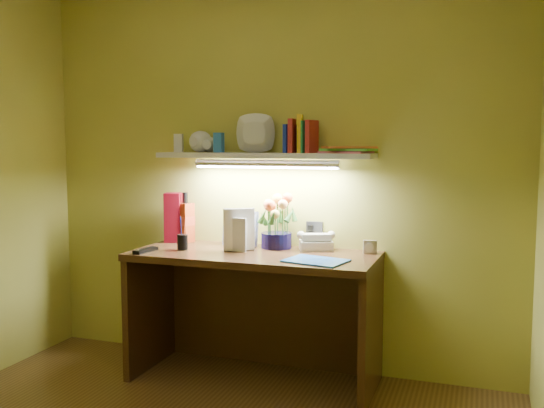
{
  "coord_description": "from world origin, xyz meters",
  "views": [
    {
      "loc": [
        1.22,
        -1.98,
        1.37
      ],
      "look_at": [
        0.06,
        1.35,
        1.02
      ],
      "focal_mm": 40.0,
      "sensor_mm": 36.0,
      "label": 1
    }
  ],
  "objects_px": {
    "flower_bouquet": "(276,221)",
    "telephone": "(316,241)",
    "desk_clock": "(370,247)",
    "whisky_bottle": "(185,217)",
    "desk": "(254,317)"
  },
  "relations": [
    {
      "from": "flower_bouquet",
      "to": "desk_clock",
      "type": "xyz_separation_m",
      "value": [
        0.56,
        0.01,
        -0.12
      ]
    },
    {
      "from": "desk",
      "to": "flower_bouquet",
      "type": "bearing_deg",
      "value": 68.94
    },
    {
      "from": "desk",
      "to": "whisky_bottle",
      "type": "relative_size",
      "value": 4.46
    },
    {
      "from": "desk",
      "to": "flower_bouquet",
      "type": "xyz_separation_m",
      "value": [
        0.07,
        0.19,
        0.53
      ]
    },
    {
      "from": "telephone",
      "to": "desk_clock",
      "type": "xyz_separation_m",
      "value": [
        0.32,
        -0.0,
        -0.02
      ]
    },
    {
      "from": "flower_bouquet",
      "to": "telephone",
      "type": "xyz_separation_m",
      "value": [
        0.24,
        0.01,
        -0.1
      ]
    },
    {
      "from": "telephone",
      "to": "flower_bouquet",
      "type": "bearing_deg",
      "value": 159.79
    },
    {
      "from": "flower_bouquet",
      "to": "desk_clock",
      "type": "bearing_deg",
      "value": 0.62
    },
    {
      "from": "flower_bouquet",
      "to": "desk_clock",
      "type": "distance_m",
      "value": 0.57
    },
    {
      "from": "telephone",
      "to": "whisky_bottle",
      "type": "height_order",
      "value": "whisky_bottle"
    },
    {
      "from": "whisky_bottle",
      "to": "telephone",
      "type": "bearing_deg",
      "value": -0.69
    },
    {
      "from": "telephone",
      "to": "desk_clock",
      "type": "height_order",
      "value": "telephone"
    },
    {
      "from": "whisky_bottle",
      "to": "flower_bouquet",
      "type": "bearing_deg",
      "value": -1.65
    },
    {
      "from": "desk_clock",
      "to": "whisky_bottle",
      "type": "xyz_separation_m",
      "value": [
        -1.17,
        0.01,
        0.12
      ]
    },
    {
      "from": "desk_clock",
      "to": "whisky_bottle",
      "type": "bearing_deg",
      "value": 162.71
    }
  ]
}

